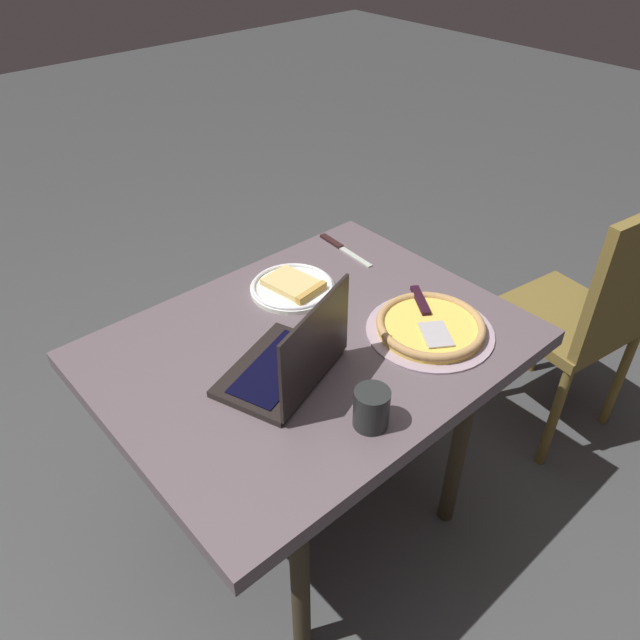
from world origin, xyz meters
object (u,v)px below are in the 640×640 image
object	(u,v)px
dining_table	(312,362)
pizza_tray	(430,326)
table_knife	(340,247)
laptop	(291,362)
chair_near	(587,311)
pizza_plate	(293,287)
drink_cup	(372,408)

from	to	relation	value
dining_table	pizza_tray	size ratio (longest dim) A/B	3.16
pizza_tray	table_knife	distance (m)	0.50
laptop	pizza_tray	world-z (taller)	laptop
dining_table	chair_near	world-z (taller)	chair_near
pizza_plate	dining_table	bearing A→B (deg)	-117.84
chair_near	dining_table	bearing A→B (deg)	161.39
pizza_plate	pizza_tray	world-z (taller)	pizza_tray
laptop	chair_near	distance (m)	1.12
laptop	drink_cup	size ratio (longest dim) A/B	3.69
dining_table	drink_cup	bearing A→B (deg)	-106.53
pizza_tray	chair_near	size ratio (longest dim) A/B	0.36
dining_table	drink_cup	size ratio (longest dim) A/B	11.13
laptop	pizza_plate	world-z (taller)	laptop
drink_cup	table_knife	bearing A→B (deg)	52.01
dining_table	pizza_tray	xyz separation A→B (m)	(0.27, -0.18, 0.09)
pizza_tray	chair_near	xyz separation A→B (m)	(0.67, -0.14, -0.20)
laptop	chair_near	bearing A→B (deg)	-12.69
chair_near	table_knife	bearing A→B (deg)	131.48
pizza_tray	chair_near	world-z (taller)	chair_near
table_knife	pizza_plate	bearing A→B (deg)	-162.04
drink_cup	chair_near	xyz separation A→B (m)	(1.04, -0.01, -0.23)
dining_table	drink_cup	xyz separation A→B (m)	(-0.09, -0.31, 0.12)
chair_near	pizza_tray	bearing A→B (deg)	168.47
dining_table	table_knife	xyz separation A→B (m)	(0.39, 0.31, 0.08)
dining_table	pizza_tray	distance (m)	0.33
pizza_plate	table_knife	xyz separation A→B (m)	(0.28, 0.09, -0.01)
laptop	pizza_plate	size ratio (longest dim) A/B	1.45
dining_table	pizza_tray	world-z (taller)	pizza_tray
dining_table	pizza_plate	bearing A→B (deg)	62.16
dining_table	chair_near	bearing A→B (deg)	-18.61
pizza_tray	dining_table	bearing A→B (deg)	146.11
dining_table	table_knife	world-z (taller)	table_knife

